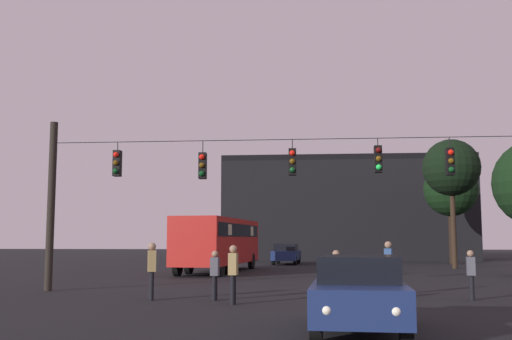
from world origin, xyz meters
name	(u,v)px	position (x,y,z in m)	size (l,w,h in m)	color
ground_plane	(294,278)	(0.00, 24.50, 0.00)	(168.00, 168.00, 0.00)	black
overhead_signal_span	(286,189)	(0.00, 16.05, 3.62)	(17.53, 0.44, 6.19)	black
city_bus	(219,239)	(-4.41, 29.20, 1.87)	(3.52, 11.19, 3.00)	#B21E19
car_near_right	(358,292)	(1.83, 7.21, 0.80)	(2.03, 4.41, 1.52)	navy
car_far_left	(286,254)	(-1.04, 40.35, 0.80)	(2.10, 4.43, 1.52)	navy
pedestrian_crossing_left	(233,271)	(-1.37, 12.14, 0.96)	(0.26, 0.37, 1.69)	black
pedestrian_crossing_center	(336,274)	(1.59, 12.58, 0.86)	(0.25, 0.37, 1.54)	black
pedestrian_crossing_right	(471,272)	(5.76, 14.02, 0.85)	(0.29, 0.39, 1.52)	black
pedestrian_near_bus	(215,273)	(-2.09, 13.27, 0.84)	(0.24, 0.36, 1.51)	black
pedestrian_trailing	(152,267)	(-4.03, 13.12, 1.00)	(0.34, 0.42, 1.75)	black
pedestrian_far_side	(389,264)	(3.44, 15.47, 1.02)	(0.32, 0.41, 1.79)	black
corner_building	(345,210)	(4.04, 53.88, 4.64)	(22.27, 12.51, 9.28)	black
tree_left_silhouette	(451,168)	(9.94, 34.72, 6.44)	(3.68, 3.68, 8.32)	#2D2116
tree_behind_building	(451,190)	(11.56, 42.43, 5.61)	(4.13, 4.13, 7.74)	black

